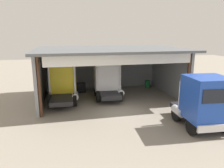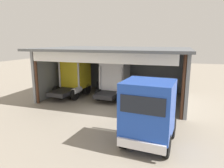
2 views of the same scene
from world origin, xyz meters
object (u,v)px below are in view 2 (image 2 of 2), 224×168
Objects in this scene: tool_cart at (101,86)px; oil_drum at (173,91)px; truck_yellow_right_bay at (74,78)px; truck_white_yard_outside at (114,79)px; truck_blue_center_right_bay at (149,112)px.

oil_drum is at bearing 2.48° from tool_cart.
truck_yellow_right_bay is 3.61m from tool_cart.
truck_white_yard_outside is 3.68m from tool_cart.
truck_white_yard_outside is 4.39× the size of tool_cart.
truck_white_yard_outside is 0.92× the size of truck_blue_center_right_bay.
truck_blue_center_right_bay is (8.76, -8.15, 0.06)m from truck_yellow_right_bay.
oil_drum is (0.85, 11.27, -1.45)m from truck_blue_center_right_bay.
tool_cart reaches higher than oil_drum.
truck_yellow_right_bay is 10.20m from oil_drum.
oil_drum is at bearing 31.22° from truck_white_yard_outside.
truck_yellow_right_bay reaches higher than truck_white_yard_outside.
truck_blue_center_right_bay is at bearing -39.24° from truck_yellow_right_bay.
tool_cart is at bearing -177.52° from oil_drum.
truck_yellow_right_bay is at bearing -123.99° from tool_cart.
truck_white_yard_outside is 5.16× the size of oil_drum.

